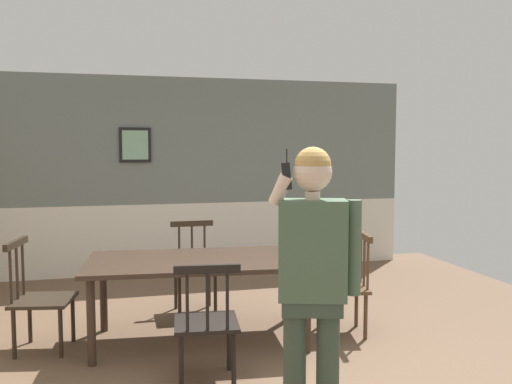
{
  "coord_description": "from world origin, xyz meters",
  "views": [
    {
      "loc": [
        -0.95,
        -4.08,
        1.76
      ],
      "look_at": [
        -0.05,
        -0.54,
        1.45
      ],
      "focal_mm": 38.07,
      "sensor_mm": 36.0,
      "label": 1
    }
  ],
  "objects": [
    {
      "name": "ground_plane",
      "position": [
        0.0,
        0.0,
        0.0
      ],
      "size": [
        7.8,
        7.8,
        0.0
      ],
      "primitive_type": "plane",
      "color": "brown"
    },
    {
      "name": "dining_table",
      "position": [
        -0.26,
        0.7,
        0.68
      ],
      "size": [
        2.07,
        1.21,
        0.76
      ],
      "rotation": [
        0.0,
        0.0,
        -0.09
      ],
      "color": "#38281E",
      "rests_on": "ground_plane"
    },
    {
      "name": "chair_by_doorway",
      "position": [
        -0.34,
        -0.21,
        0.47
      ],
      "size": [
        0.52,
        0.52,
        0.94
      ],
      "rotation": [
        0.0,
        0.0,
        -0.11
      ],
      "color": "black",
      "rests_on": "ground_plane"
    },
    {
      "name": "chair_opposite_corner",
      "position": [
        1.11,
        0.57,
        0.46
      ],
      "size": [
        0.53,
        0.53,
        0.96
      ],
      "rotation": [
        0.0,
        0.0,
        1.37
      ],
      "color": "#513823",
      "rests_on": "ground_plane"
    },
    {
      "name": "chair_at_table_head",
      "position": [
        -1.63,
        0.82,
        0.47
      ],
      "size": [
        0.55,
        0.55,
        0.97
      ],
      "rotation": [
        0.0,
        0.0,
        4.53
      ],
      "color": "#2D2319",
      "rests_on": "ground_plane"
    },
    {
      "name": "person_figure",
      "position": [
        0.17,
        -1.07,
        1.02
      ],
      "size": [
        0.55,
        0.33,
        1.76
      ],
      "rotation": [
        0.0,
        0.0,
        2.84
      ],
      "color": "#3A493A",
      "rests_on": "ground_plane"
    },
    {
      "name": "chair_near_window",
      "position": [
        -0.18,
        1.6,
        0.48
      ],
      "size": [
        0.47,
        0.47,
        0.96
      ],
      "rotation": [
        0.0,
        0.0,
        3.14
      ],
      "color": "#2D2319",
      "rests_on": "ground_plane"
    },
    {
      "name": "room_back_partition",
      "position": [
        -0.0,
        3.55,
        1.31
      ],
      "size": [
        6.39,
        0.17,
        2.72
      ],
      "color": "slate",
      "rests_on": "ground_plane"
    }
  ]
}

